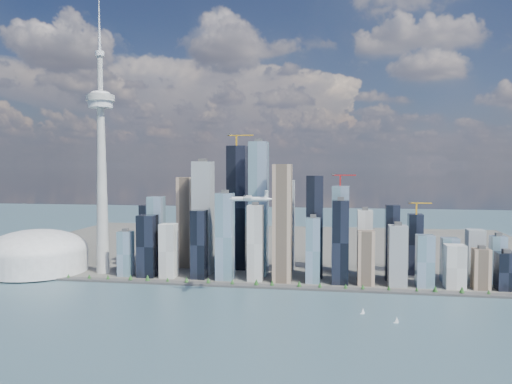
% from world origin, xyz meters
% --- Properties ---
extents(ground, '(4000.00, 4000.00, 0.00)m').
position_xyz_m(ground, '(0.00, 0.00, 0.00)').
color(ground, '#34505C').
rests_on(ground, ground).
extents(seawall, '(1100.00, 22.00, 4.00)m').
position_xyz_m(seawall, '(0.00, 250.00, 2.00)').
color(seawall, '#383838').
rests_on(seawall, ground).
extents(land, '(1400.00, 900.00, 3.00)m').
position_xyz_m(land, '(0.00, 700.00, 1.50)').
color(land, '#4C4C47').
rests_on(land, ground).
extents(shoreline_trees, '(960.53, 7.20, 8.80)m').
position_xyz_m(shoreline_trees, '(0.00, 250.00, 8.78)').
color(shoreline_trees, '#3F2D1E').
rests_on(shoreline_trees, seawall).
extents(skyscraper_cluster, '(736.00, 142.00, 284.64)m').
position_xyz_m(skyscraper_cluster, '(59.61, 336.81, 88.90)').
color(skyscraper_cluster, black).
rests_on(skyscraper_cluster, land).
extents(needle_tower, '(56.00, 56.00, 550.50)m').
position_xyz_m(needle_tower, '(-300.00, 310.00, 235.84)').
color(needle_tower, '#999894').
rests_on(needle_tower, land).
extents(dome_stadium, '(200.00, 200.00, 86.00)m').
position_xyz_m(dome_stadium, '(-440.00, 300.00, 39.44)').
color(dome_stadium, '#BABABA').
rests_on(dome_stadium, land).
extents(airplane, '(68.56, 60.76, 16.71)m').
position_xyz_m(airplane, '(33.85, 141.35, 168.62)').
color(airplane, silver).
rests_on(airplane, ground).
extents(sailboat_west, '(7.02, 2.61, 9.69)m').
position_xyz_m(sailboat_west, '(208.09, 114.18, 3.11)').
color(sailboat_west, white).
rests_on(sailboat_west, ground).
extents(sailboat_east, '(7.23, 2.33, 10.02)m').
position_xyz_m(sailboat_east, '(252.56, 78.82, 3.21)').
color(sailboat_east, white).
rests_on(sailboat_east, ground).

